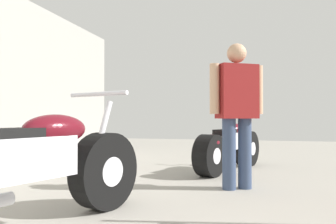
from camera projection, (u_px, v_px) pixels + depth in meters
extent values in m
plane|color=#9E998E|center=(194.00, 196.00, 3.48)|extent=(17.32, 17.32, 0.00)
cylinder|color=black|center=(105.00, 171.00, 2.99)|extent=(0.40, 0.70, 0.67)
cylinder|color=silver|center=(105.00, 171.00, 2.99)|extent=(0.27, 0.31, 0.25)
cube|color=silver|center=(28.00, 158.00, 2.35)|extent=(0.46, 0.71, 0.29)
ellipsoid|color=#5B0F19|center=(55.00, 130.00, 2.55)|extent=(0.43, 0.60, 0.23)
cube|color=black|center=(2.00, 137.00, 2.20)|extent=(0.38, 0.55, 0.10)
cylinder|color=silver|center=(101.00, 135.00, 2.96)|extent=(0.14, 0.27, 0.61)
cylinder|color=silver|center=(98.00, 94.00, 2.93)|extent=(0.63, 0.25, 0.04)
cylinder|color=black|center=(246.00, 148.00, 5.66)|extent=(0.42, 0.61, 0.57)
cylinder|color=silver|center=(246.00, 148.00, 5.66)|extent=(0.30, 0.29, 0.22)
cylinder|color=black|center=(209.00, 156.00, 4.60)|extent=(0.42, 0.61, 0.57)
cylinder|color=silver|center=(209.00, 156.00, 4.60)|extent=(0.30, 0.29, 0.22)
cube|color=silver|center=(230.00, 141.00, 5.13)|extent=(0.41, 0.61, 0.25)
ellipsoid|color=#5B0F19|center=(235.00, 130.00, 5.29)|extent=(0.38, 0.52, 0.20)
cube|color=black|center=(225.00, 132.00, 5.00)|extent=(0.34, 0.47, 0.09)
ellipsoid|color=#5B0F19|center=(211.00, 142.00, 4.64)|extent=(0.36, 0.45, 0.21)
cylinder|color=silver|center=(245.00, 132.00, 5.63)|extent=(0.12, 0.23, 0.52)
cylinder|color=silver|center=(245.00, 114.00, 5.61)|extent=(0.53, 0.23, 0.03)
cylinder|color=silver|center=(214.00, 158.00, 4.98)|extent=(0.25, 0.49, 0.08)
cylinder|color=#384766|center=(245.00, 153.00, 3.85)|extent=(0.21, 0.21, 0.79)
cylinder|color=#384766|center=(229.00, 154.00, 3.79)|extent=(0.21, 0.21, 0.79)
cube|color=maroon|center=(237.00, 92.00, 3.83)|extent=(0.50, 0.43, 0.60)
cylinder|color=tan|center=(258.00, 90.00, 3.91)|extent=(0.15, 0.15, 0.55)
cylinder|color=tan|center=(215.00, 89.00, 3.75)|extent=(0.15, 0.15, 0.55)
sphere|color=tan|center=(237.00, 53.00, 3.84)|extent=(0.22, 0.22, 0.22)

